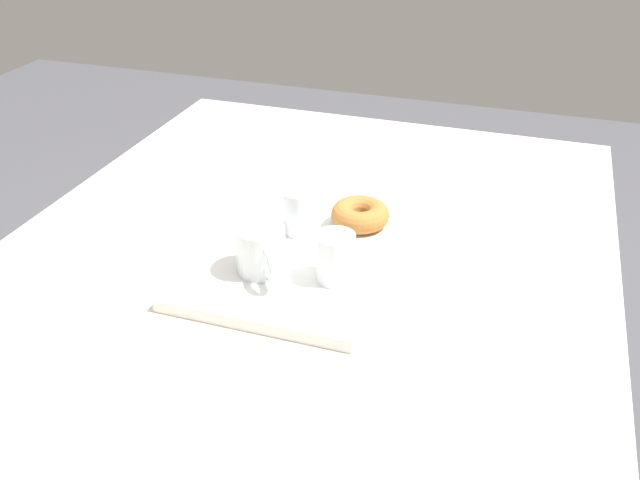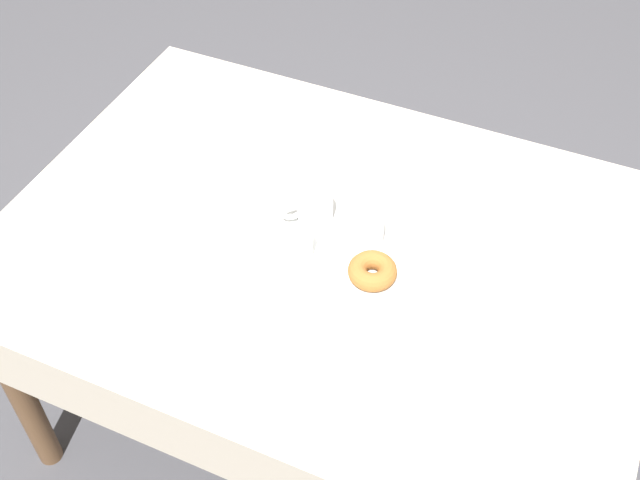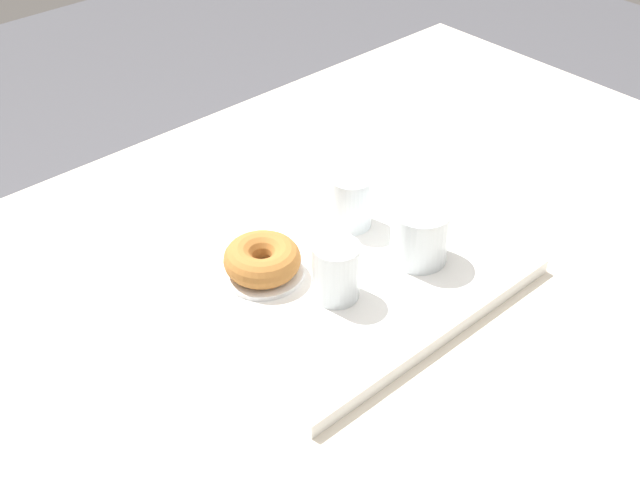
{
  "view_description": "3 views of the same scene",
  "coord_description": "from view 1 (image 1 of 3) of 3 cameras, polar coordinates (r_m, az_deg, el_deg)",
  "views": [
    {
      "loc": [
        0.91,
        0.35,
        1.38
      ],
      "look_at": [
        -0.05,
        0.04,
        0.78
      ],
      "focal_mm": 38.59,
      "sensor_mm": 36.0,
      "label": 1
    },
    {
      "loc": [
        -0.5,
        1.15,
        2.06
      ],
      "look_at": [
        -0.01,
        0.06,
        0.79
      ],
      "focal_mm": 44.89,
      "sensor_mm": 36.0,
      "label": 2
    },
    {
      "loc": [
        -0.68,
        -0.62,
        1.48
      ],
      "look_at": [
        -0.06,
        0.06,
        0.79
      ],
      "focal_mm": 46.7,
      "sensor_mm": 36.0,
      "label": 3
    }
  ],
  "objects": [
    {
      "name": "water_glass_near",
      "position": [
        1.22,
        -1.61,
        2.19
      ],
      "size": [
        0.06,
        0.06,
        0.08
      ],
      "color": "white",
      "rests_on": "serving_tray"
    },
    {
      "name": "dining_table",
      "position": [
        1.22,
        -2.49,
        -5.82
      ],
      "size": [
        1.48,
        1.07,
        0.74
      ],
      "color": "beige",
      "rests_on": "ground"
    },
    {
      "name": "water_glass_far",
      "position": [
        1.09,
        1.3,
        -1.66
      ],
      "size": [
        0.06,
        0.06,
        0.08
      ],
      "color": "white",
      "rests_on": "serving_tray"
    },
    {
      "name": "tea_mug_left",
      "position": [
        1.11,
        -4.93,
        -0.95
      ],
      "size": [
        0.11,
        0.09,
        0.08
      ],
      "color": "white",
      "rests_on": "serving_tray"
    },
    {
      "name": "serving_tray",
      "position": [
        1.2,
        -1.76,
        -0.94
      ],
      "size": [
        0.45,
        0.32,
        0.02
      ],
      "primitive_type": "cube",
      "color": "white",
      "rests_on": "dining_table"
    },
    {
      "name": "donut_plate_left",
      "position": [
        1.25,
        3.32,
        1.17
      ],
      "size": [
        0.11,
        0.11,
        0.01
      ],
      "primitive_type": "cylinder",
      "color": "white",
      "rests_on": "serving_tray"
    },
    {
      "name": "sugar_donut_left",
      "position": [
        1.24,
        3.36,
        2.13
      ],
      "size": [
        0.11,
        0.11,
        0.04
      ],
      "primitive_type": "torus",
      "color": "#A3662D",
      "rests_on": "donut_plate_left"
    }
  ]
}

